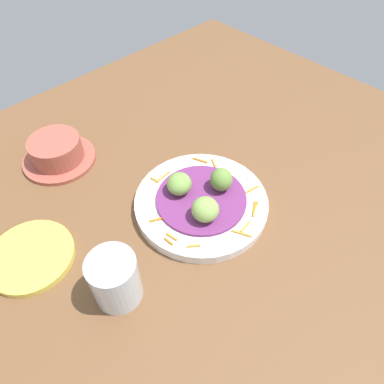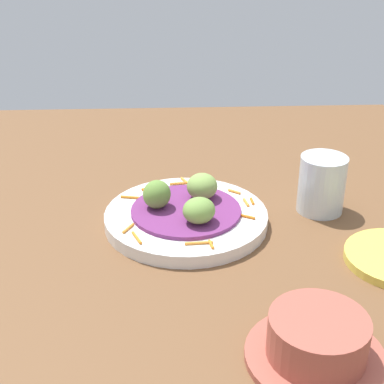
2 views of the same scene
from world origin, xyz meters
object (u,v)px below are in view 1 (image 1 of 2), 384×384
object	(u,v)px
side_plate_small	(31,256)
guac_scoop_right	(205,209)
guac_scoop_left	(220,179)
guac_scoop_center	(179,184)
terracotta_bowl	(57,152)
main_plate	(201,203)
water_glass	(115,279)

from	to	relation	value
side_plate_small	guac_scoop_right	bearing A→B (deg)	58.98
guac_scoop_left	guac_scoop_center	world-z (taller)	guac_scoop_left
guac_scoop_right	side_plate_small	bearing A→B (deg)	-121.02
guac_scoop_left	guac_scoop_right	distance (cm)	7.42
guac_scoop_center	terracotta_bowl	distance (cm)	27.32
main_plate	guac_scoop_center	world-z (taller)	guac_scoop_center
guac_scoop_left	water_glass	bearing A→B (deg)	-83.64
main_plate	side_plate_small	world-z (taller)	main_plate
side_plate_small	terracotta_bowl	xyz separation A→B (cm)	(-17.40, 15.35, 1.77)
guac_scoop_center	water_glass	bearing A→B (deg)	-69.31
main_plate	water_glass	size ratio (longest dim) A/B	2.70
guac_scoop_center	main_plate	bearing A→B (deg)	22.94
guac_scoop_center	water_glass	xyz separation A→B (cm)	(7.27, -19.25, 0.13)
side_plate_small	guac_scoop_left	bearing A→B (deg)	69.11
guac_scoop_left	terracotta_bowl	xyz separation A→B (cm)	(-29.57, -16.52, -2.29)
guac_scoop_left	guac_scoop_right	world-z (taller)	guac_scoop_left
guac_scoop_center	guac_scoop_right	xyz separation A→B (cm)	(7.36, -0.91, 0.16)
water_glass	terracotta_bowl	bearing A→B (deg)	165.03
guac_scoop_center	guac_scoop_right	size ratio (longest dim) A/B	0.99
guac_scoop_left	guac_scoop_center	size ratio (longest dim) A/B	0.90
guac_scoop_left	water_glass	xyz separation A→B (cm)	(2.80, -25.17, -0.18)
guac_scoop_right	guac_scoop_left	bearing A→B (deg)	112.94
side_plate_small	guac_scoop_center	bearing A→B (deg)	73.48
guac_scoop_right	terracotta_bowl	size ratio (longest dim) A/B	0.32
guac_scoop_right	side_plate_small	distance (cm)	29.48
guac_scoop_right	terracotta_bowl	world-z (taller)	guac_scoop_right
side_plate_small	water_glass	bearing A→B (deg)	24.11
guac_scoop_center	side_plate_small	size ratio (longest dim) A/B	0.34
water_glass	side_plate_small	bearing A→B (deg)	-155.89
guac_scoop_center	guac_scoop_left	bearing A→B (deg)	52.94
guac_scoop_left	water_glass	size ratio (longest dim) A/B	0.48
terracotta_bowl	side_plate_small	bearing A→B (deg)	-41.42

